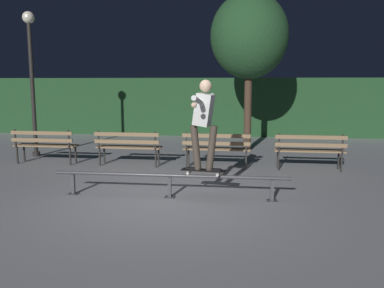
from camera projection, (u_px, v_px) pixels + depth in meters
ground_plane at (167, 201)px, 6.99m from camera, size 90.00×90.00×0.00m
hedge_backdrop at (210, 106)px, 15.97m from camera, size 24.00×1.20×2.21m
grind_rail at (170, 179)px, 7.18m from camera, size 4.22×0.18×0.43m
skateboard at (204, 171)px, 7.08m from camera, size 0.80×0.31×0.09m
skateboarder at (204, 117)px, 6.94m from camera, size 0.63×1.40×1.56m
park_bench_leftmost at (44, 143)px, 10.15m from camera, size 1.61×0.44×0.88m
park_bench_left_center at (128, 144)px, 9.89m from camera, size 1.61×0.44×0.88m
park_bench_right_center at (216, 146)px, 9.63m from camera, size 1.61×0.44×0.88m
park_bench_rightmost at (310, 148)px, 9.36m from camera, size 1.61×0.44×0.88m
tree_behind_benches at (249, 36)px, 11.78m from camera, size 2.26×2.26×4.62m
lamp_post_left at (31, 66)px, 10.94m from camera, size 0.32×0.32×3.90m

